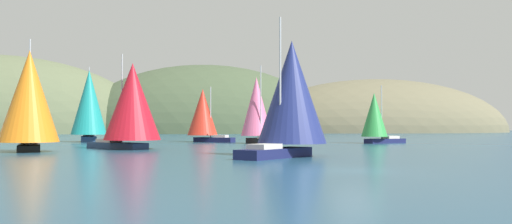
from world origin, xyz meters
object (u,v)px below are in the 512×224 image
object	(u,v)px
sailboat_scarlet_sail	(203,113)
sailboat_pink_spinnaker	(257,109)
sailboat_crimson_sail	(132,103)
sailboat_orange_sail	(29,98)
sailboat_teal_sail	(89,104)
sailboat_green_sail	(375,117)
sailboat_navy_sail	(291,95)

from	to	relation	value
sailboat_scarlet_sail	sailboat_pink_spinnaker	world-z (taller)	sailboat_pink_spinnaker
sailboat_pink_spinnaker	sailboat_crimson_sail	world-z (taller)	sailboat_pink_spinnaker
sailboat_pink_spinnaker	sailboat_orange_sail	world-z (taller)	sailboat_orange_sail
sailboat_crimson_sail	sailboat_teal_sail	bearing A→B (deg)	105.68
sailboat_green_sail	sailboat_crimson_sail	world-z (taller)	sailboat_crimson_sail
sailboat_teal_sail	sailboat_navy_sail	bearing A→B (deg)	-63.71
sailboat_crimson_sail	sailboat_green_sail	bearing A→B (deg)	20.84
sailboat_teal_sail	sailboat_orange_sail	size ratio (longest dim) A/B	1.04
sailboat_navy_sail	sailboat_orange_sail	xyz separation A→B (m)	(-21.24, 11.01, 0.08)
sailboat_teal_sail	sailboat_orange_sail	distance (m)	28.01
sailboat_navy_sail	sailboat_crimson_sail	size ratio (longest dim) A/B	1.09
sailboat_teal_sail	sailboat_pink_spinnaker	bearing A→B (deg)	-25.66
sailboat_teal_sail	sailboat_green_sail	size ratio (longest dim) A/B	1.41
sailboat_scarlet_sail	sailboat_navy_sail	world-z (taller)	sailboat_navy_sail
sailboat_teal_sail	sailboat_crimson_sail	size ratio (longest dim) A/B	1.12
sailboat_teal_sail	sailboat_green_sail	world-z (taller)	sailboat_teal_sail
sailboat_pink_spinnaker	sailboat_teal_sail	world-z (taller)	sailboat_teal_sail
sailboat_scarlet_sail	sailboat_orange_sail	world-z (taller)	sailboat_orange_sail
sailboat_navy_sail	sailboat_crimson_sail	distance (m)	19.35
sailboat_scarlet_sail	sailboat_teal_sail	world-z (taller)	sailboat_teal_sail
sailboat_orange_sail	sailboat_teal_sail	bearing A→B (deg)	85.91
sailboat_green_sail	sailboat_crimson_sail	distance (m)	32.73
sailboat_scarlet_sail	sailboat_navy_sail	distance (m)	36.55
sailboat_pink_spinnaker	sailboat_crimson_sail	size ratio (longest dim) A/B	1.04
sailboat_pink_spinnaker	sailboat_teal_sail	distance (m)	24.43
sailboat_teal_sail	sailboat_green_sail	bearing A→B (deg)	-18.53
sailboat_green_sail	sailboat_orange_sail	distance (m)	42.29
sailboat_scarlet_sail	sailboat_navy_sail	size ratio (longest dim) A/B	0.74
sailboat_scarlet_sail	sailboat_pink_spinnaker	size ratio (longest dim) A/B	0.78
sailboat_green_sail	sailboat_navy_sail	world-z (taller)	sailboat_navy_sail
sailboat_crimson_sail	sailboat_navy_sail	bearing A→B (deg)	-49.89
sailboat_scarlet_sail	sailboat_crimson_sail	distance (m)	23.40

